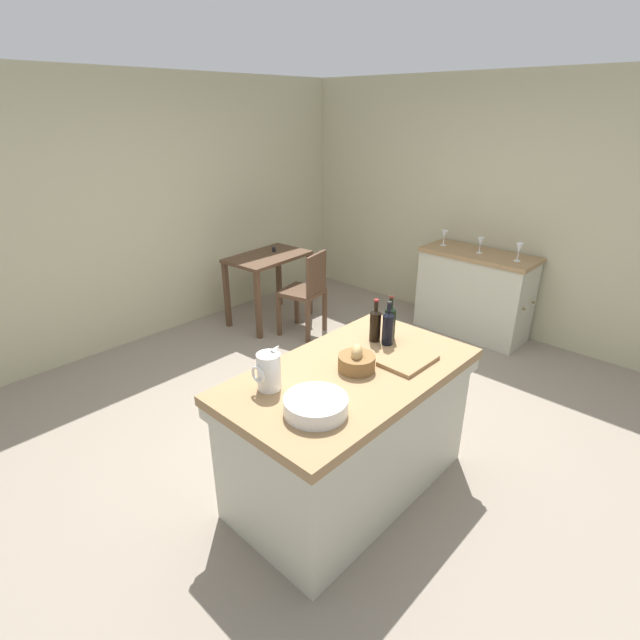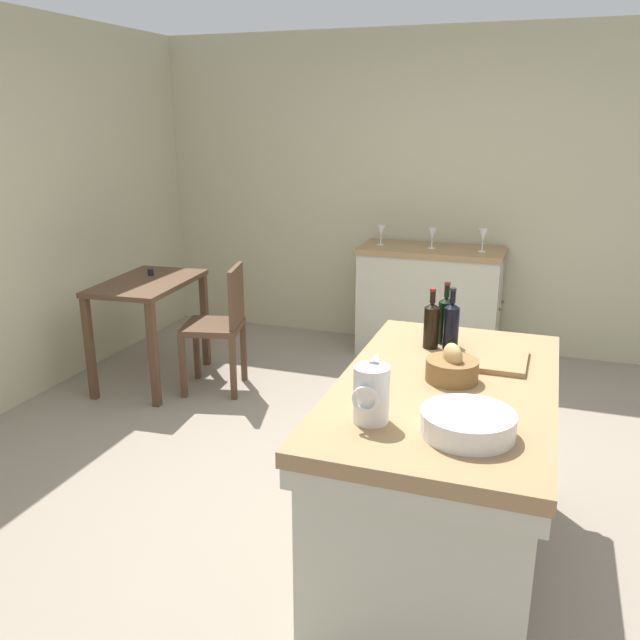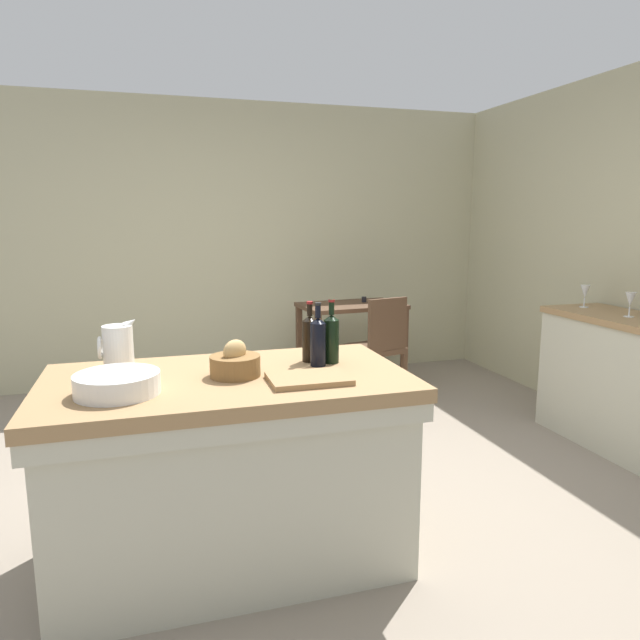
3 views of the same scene
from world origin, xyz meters
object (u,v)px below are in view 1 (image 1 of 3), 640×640
(wooden_chair, at_px, (306,290))
(wine_bottle_green, at_px, (388,327))
(cutting_board, at_px, (408,360))
(wine_bottle_amber, at_px, (375,324))
(writing_desk, at_px, (268,266))
(wine_bottle_dark, at_px, (390,321))
(wash_bowl, at_px, (316,405))
(side_cabinet, at_px, (474,293))
(wine_glass_far_left, at_px, (519,249))
(bread_basket, at_px, (357,361))
(wine_glass_middle, at_px, (444,235))
(pitcher, at_px, (269,371))
(wine_glass_left, at_px, (481,242))
(island_table, at_px, (349,427))

(wooden_chair, relative_size, wine_bottle_green, 3.11)
(cutting_board, distance_m, wine_bottle_amber, 0.36)
(writing_desk, distance_m, wine_bottle_dark, 2.50)
(wine_bottle_amber, bearing_deg, wine_bottle_dark, -29.48)
(wash_bowl, distance_m, cutting_board, 0.76)
(side_cabinet, xyz_separation_m, wine_bottle_green, (-2.29, -0.50, 0.53))
(wooden_chair, height_order, wine_bottle_dark, wine_bottle_dark)
(wooden_chair, relative_size, wine_glass_far_left, 5.09)
(writing_desk, height_order, wine_bottle_dark, wine_bottle_dark)
(bread_basket, xyz_separation_m, wine_glass_middle, (2.68, 0.98, 0.09))
(wash_bowl, bearing_deg, side_cabinet, 12.25)
(pitcher, relative_size, wine_bottle_green, 0.85)
(writing_desk, distance_m, wine_bottle_amber, 2.48)
(bread_basket, relative_size, wine_bottle_green, 0.74)
(wine_glass_left, relative_size, wine_glass_middle, 1.00)
(wooden_chair, relative_size, wash_bowl, 2.82)
(side_cabinet, distance_m, pitcher, 3.23)
(bread_basket, relative_size, wine_glass_middle, 1.34)
(cutting_board, height_order, wine_glass_left, wine_glass_left)
(side_cabinet, xyz_separation_m, wine_glass_middle, (-0.00, 0.42, 0.56))
(writing_desk, relative_size, wine_glass_far_left, 5.22)
(wash_bowl, bearing_deg, island_table, 17.40)
(side_cabinet, relative_size, wine_glass_middle, 7.22)
(cutting_board, bearing_deg, wine_glass_middle, 25.71)
(wooden_chair, bearing_deg, cutting_board, -119.77)
(island_table, relative_size, wine_bottle_dark, 5.17)
(wine_glass_left, bearing_deg, cutting_board, -162.95)
(wooden_chair, relative_size, bread_basket, 4.22)
(wooden_chair, height_order, bread_basket, bread_basket)
(wash_bowl, bearing_deg, wine_glass_far_left, 5.22)
(wine_bottle_green, bearing_deg, cutting_board, -114.91)
(wine_glass_middle, bearing_deg, wash_bowl, -160.66)
(wooden_chair, distance_m, wash_bowl, 2.76)
(writing_desk, height_order, wine_bottle_amber, wine_bottle_amber)
(wine_bottle_amber, xyz_separation_m, wine_glass_left, (2.29, 0.40, 0.03))
(writing_desk, height_order, bread_basket, bread_basket)
(side_cabinet, height_order, writing_desk, side_cabinet)
(wine_glass_far_left, relative_size, wine_glass_middle, 1.11)
(wash_bowl, height_order, wine_glass_far_left, wine_glass_far_left)
(wine_bottle_green, relative_size, wine_glass_far_left, 1.64)
(writing_desk, bearing_deg, cutting_board, -113.49)
(wine_bottle_dark, distance_m, wine_glass_far_left, 2.19)
(wine_bottle_dark, relative_size, wine_glass_middle, 1.85)
(pitcher, relative_size, wine_glass_left, 1.55)
(island_table, xyz_separation_m, bread_basket, (0.03, -0.01, 0.45))
(cutting_board, relative_size, wine_glass_middle, 2.05)
(cutting_board, height_order, wine_bottle_amber, wine_bottle_amber)
(side_cabinet, xyz_separation_m, wine_bottle_dark, (-2.22, -0.46, 0.54))
(wooden_chair, distance_m, wine_bottle_green, 2.10)
(wine_glass_middle, bearing_deg, cutting_board, -154.29)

